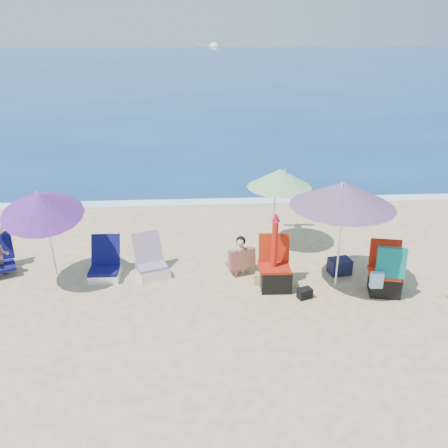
{
  "coord_description": "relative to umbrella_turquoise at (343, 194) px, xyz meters",
  "views": [
    {
      "loc": [
        -0.82,
        -7.53,
        4.75
      ],
      "look_at": [
        -0.3,
        1.0,
        1.1
      ],
      "focal_mm": 38.64,
      "sensor_mm": 36.0,
      "label": 1
    }
  ],
  "objects": [
    {
      "name": "sea",
      "position": [
        -1.76,
        44.68,
        -1.95
      ],
      "size": [
        120.0,
        80.0,
        0.12
      ],
      "color": "navy",
      "rests_on": "ground"
    },
    {
      "name": "ground",
      "position": [
        -1.76,
        -0.32,
        -1.9
      ],
      "size": [
        120.0,
        120.0,
        0.0
      ],
      "color": "#D8BC84",
      "rests_on": "ground"
    },
    {
      "name": "seagull",
      "position": [
        -2.18,
        1.94,
        2.37
      ],
      "size": [
        0.79,
        0.37,
        0.13
      ],
      "color": "white"
    },
    {
      "name": "camp_chair_left",
      "position": [
        -1.13,
        0.11,
        -1.6
      ],
      "size": [
        0.61,
        0.6,
        1.02
      ],
      "color": "#A21C0B",
      "rests_on": "ground"
    },
    {
      "name": "chair_navy",
      "position": [
        -4.42,
        0.71,
        -1.69
      ],
      "size": [
        0.59,
        0.72,
        0.8
      ],
      "color": "#0F0C46",
      "rests_on": "ground"
    },
    {
      "name": "furled_umbrella",
      "position": [
        -1.16,
        0.12,
        -1.08
      ],
      "size": [
        0.19,
        0.27,
        1.5
      ],
      "color": "red",
      "rests_on": "ground"
    },
    {
      "name": "person_center",
      "position": [
        -1.74,
        0.66,
        -1.52
      ],
      "size": [
        0.6,
        0.51,
        0.79
      ],
      "color": "tan",
      "rests_on": "ground"
    },
    {
      "name": "bag_black_a",
      "position": [
        -4.38,
        0.8,
        -1.79
      ],
      "size": [
        0.37,
        0.33,
        0.22
      ],
      "color": "black",
      "rests_on": "ground"
    },
    {
      "name": "chair_rainbow",
      "position": [
        -3.52,
        0.78,
        -1.69
      ],
      "size": [
        0.8,
        0.89,
        0.8
      ],
      "color": "#DB694D",
      "rests_on": "ground"
    },
    {
      "name": "bag_black_b",
      "position": [
        -0.63,
        -0.31,
        -1.81
      ],
      "size": [
        0.3,
        0.25,
        0.19
      ],
      "color": "black",
      "rests_on": "ground"
    },
    {
      "name": "bag_tan",
      "position": [
        -1.36,
        0.22,
        -1.79
      ],
      "size": [
        0.31,
        0.26,
        0.23
      ],
      "color": "tan",
      "rests_on": "ground"
    },
    {
      "name": "umbrella_striped",
      "position": [
        -0.8,
        1.85,
        -0.27
      ],
      "size": [
        1.68,
        1.68,
        1.86
      ],
      "color": "white",
      "rests_on": "ground"
    },
    {
      "name": "umbrella_blue",
      "position": [
        -5.39,
        0.47,
        -0.24
      ],
      "size": [
        1.78,
        1.82,
        2.03
      ],
      "color": "white",
      "rests_on": "ground"
    },
    {
      "name": "bag_navy_b",
      "position": [
        0.27,
        0.58,
        -1.75
      ],
      "size": [
        0.47,
        0.38,
        0.31
      ],
      "color": "#191937",
      "rests_on": "ground"
    },
    {
      "name": "camp_chair_right",
      "position": [
        0.87,
        -0.24,
        -1.53
      ],
      "size": [
        0.72,
        0.73,
        1.04
      ],
      "color": "red",
      "rests_on": "ground"
    },
    {
      "name": "umbrella_turquoise",
      "position": [
        0.0,
        0.0,
        0.0
      ],
      "size": [
        2.44,
        2.44,
        2.16
      ],
      "color": "white",
      "rests_on": "ground"
    },
    {
      "name": "foam",
      "position": [
        -1.76,
        4.78,
        -1.88
      ],
      "size": [
        120.0,
        0.5,
        0.04
      ],
      "color": "white",
      "rests_on": "ground"
    }
  ]
}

